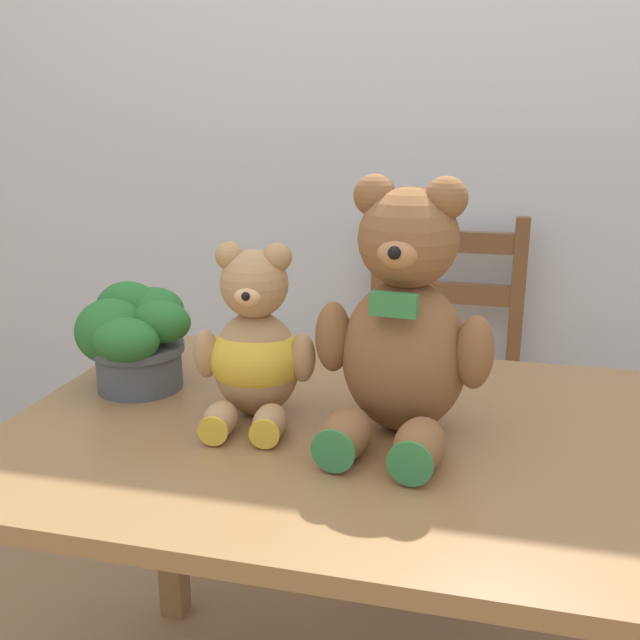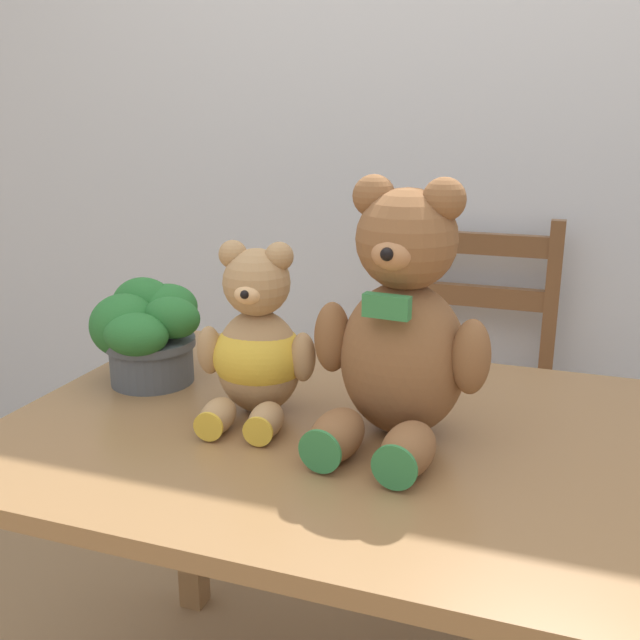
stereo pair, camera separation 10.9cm
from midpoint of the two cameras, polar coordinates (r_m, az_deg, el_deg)
The scene contains 6 objects.
wall_back at distance 2.19m, azimuth 13.96°, elevation 16.78°, with size 8.00×0.04×2.60m, color silver.
dining_table at distance 1.26m, azimuth 6.54°, elevation -13.33°, with size 1.24×0.81×0.75m.
wooden_chair_behind at distance 2.09m, azimuth 13.06°, elevation -6.23°, with size 0.45×0.43×0.98m.
teddy_bear_left at distance 1.23m, azimuth -2.54°, elevation -2.21°, with size 0.22×0.23×0.31m.
teddy_bear_right at distance 1.14m, azimuth 9.22°, elevation -0.83°, with size 0.30×0.30×0.42m.
potted_plant at distance 1.42m, azimuth -11.60°, elevation -0.75°, with size 0.22×0.22×0.20m.
Camera 2 is at (0.28, -0.65, 1.26)m, focal length 40.00 mm.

